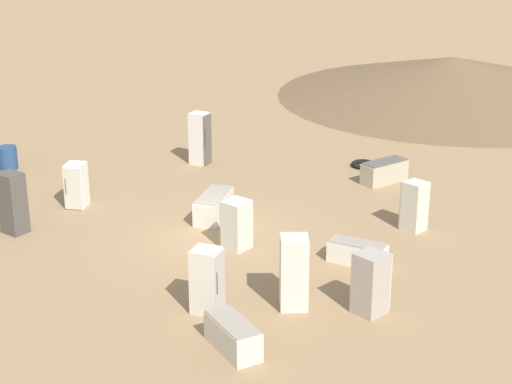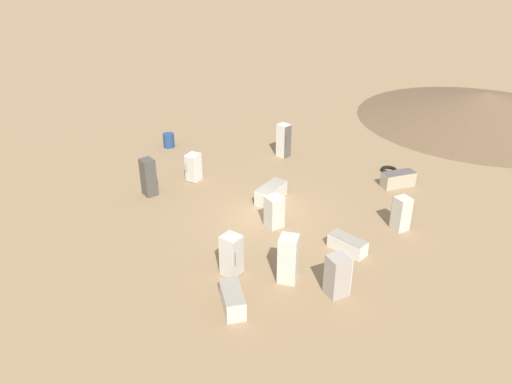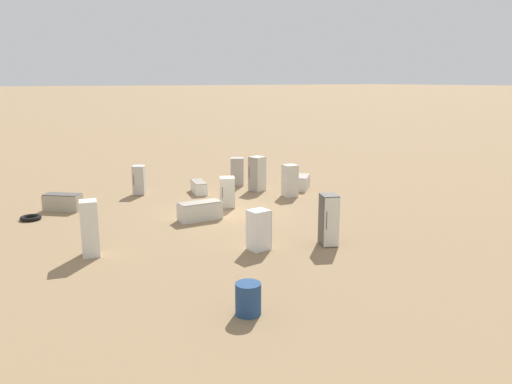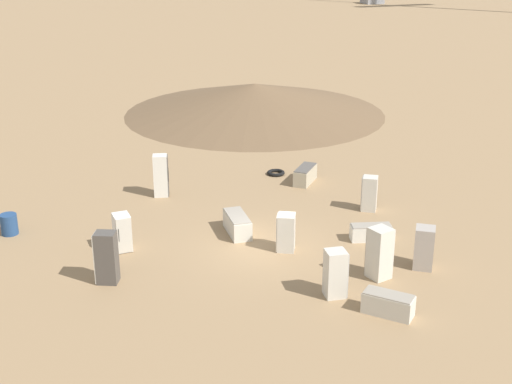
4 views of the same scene
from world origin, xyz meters
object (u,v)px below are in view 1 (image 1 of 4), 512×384
Objects in this scene: discarded_fridge_0 at (214,206)px; discarded_fridge_2 at (76,185)px; discarded_fridge_7 at (12,203)px; discarded_fridge_3 at (414,206)px; discarded_fridge_11 at (236,225)px; discarded_fridge_6 at (384,172)px; discarded_fridge_4 at (357,253)px; scrap_tire at (363,164)px; discarded_fridge_9 at (371,283)px; discarded_fridge_10 at (200,138)px; discarded_fridge_1 at (294,272)px; discarded_fridge_5 at (207,280)px; discarded_fridge_8 at (233,336)px; rusty_barrel at (8,158)px.

discarded_fridge_2 is (4.50, 0.17, 0.32)m from discarded_fridge_0.
discarded_fridge_7 is (0.85, 2.40, 0.21)m from discarded_fridge_2.
discarded_fridge_2 is at bearing 125.65° from discarded_fridge_3.
discarded_fridge_3 reaches higher than discarded_fridge_11.
discarded_fridge_7 is at bearing -104.79° from discarded_fridge_6.
discarded_fridge_4 reaches higher than scrap_tire.
discarded_fridge_9 reaches higher than discarded_fridge_0.
discarded_fridge_10 is (6.84, -7.13, 0.65)m from discarded_fridge_4.
discarded_fridge_10 is (5.71, -10.01, 0.04)m from discarded_fridge_1.
discarded_fridge_11 is (-1.31, 2.00, 0.32)m from discarded_fridge_0.
discarded_fridge_4 is at bearing 56.26° from discarded_fridge_10.
discarded_fridge_9 is (-9.97, 4.67, 0.06)m from discarded_fridge_2.
discarded_fridge_7 is at bearing -109.42° from discarded_fridge_5.
discarded_fridge_5 is at bearing -99.71° from discarded_fridge_8.
discarded_fridge_4 is at bearing -65.95° from discarded_fridge_7.
discarded_fridge_7 is 2.22× the size of rusty_barrel.
discarded_fridge_4 is 2.01× the size of rusty_barrel.
discarded_fridge_7 is at bearing 137.04° from discarded_fridge_3.
discarded_fridge_3 is 1.82× the size of rusty_barrel.
discarded_fridge_11 reaches higher than discarded_fridge_6.
discarded_fridge_9 is (-5.47, 4.84, 0.38)m from discarded_fridge_0.
discarded_fridge_8 is 13.30m from discarded_fridge_10.
rusty_barrel is at bearing 15.93° from scrap_tire.
discarded_fridge_4 is 1.03× the size of discarded_fridge_5.
discarded_fridge_11 is (-3.39, 6.99, -0.24)m from discarded_fridge_10.
discarded_fridge_9 is 1.80× the size of scrap_tire.
discarded_fridge_8 is (0.85, 2.36, -0.56)m from discarded_fridge_1.
rusty_barrel is (14.58, -2.00, -0.34)m from discarded_fridge_3.
discarded_fridge_1 is 9.30m from discarded_fridge_7.
discarded_fridge_4 is 1.93× the size of scrap_tire.
discarded_fridge_6 is at bearing -166.37° from discarded_fridge_4.
discarded_fridge_8 is at bearing -126.20° from discarded_fridge_1.
discarded_fridge_9 is 1.09× the size of discarded_fridge_11.
discarded_fridge_10 is 2.30× the size of rusty_barrel.
discarded_fridge_5 reaches higher than rusty_barrel.
discarded_fridge_4 is at bearing 136.73° from discarded_fridge_9.
discarded_fridge_9 is at bearing -45.82° from discarded_fridge_6.
discarded_fridge_0 is at bearing -113.88° from discarded_fridge_8.
discarded_fridge_7 is 8.24m from discarded_fridge_10.
discarded_fridge_8 is (-2.78, 7.37, -0.03)m from discarded_fridge_0.
discarded_fridge_5 is at bearing -149.62° from discarded_fridge_11.
discarded_fridge_1 reaches higher than discarded_fridge_5.
discarded_fridge_5 is 0.95× the size of discarded_fridge_6.
discarded_fridge_7 reaches higher than discarded_fridge_2.
discarded_fridge_7 reaches higher than discarded_fridge_0.
discarded_fridge_10 is (4.86, -12.37, 0.60)m from discarded_fridge_8.
discarded_fridge_10 is 1.34× the size of discarded_fridge_11.
discarded_fridge_0 is at bearing -101.26° from discarded_fridge_4.
discarded_fridge_5 is 10.87m from discarded_fridge_6.
discarded_fridge_6 is 1.10× the size of discarded_fridge_9.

